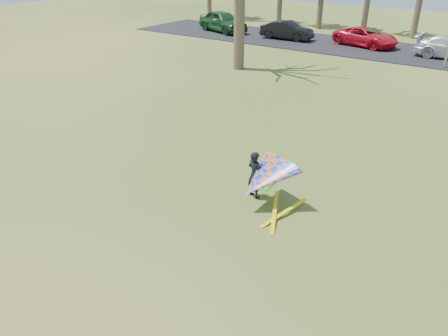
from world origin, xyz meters
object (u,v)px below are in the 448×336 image
Objects in this scene: kite_flyer at (264,178)px; car_0 at (223,21)px; car_1 at (287,30)px; car_2 at (366,37)px.

car_0 is at bearing 127.29° from kite_flyer.
kite_flyer is at bearing -156.39° from car_1.
kite_flyer reaches higher than car_2.
kite_flyer reaches higher than car_0.
car_0 reaches higher than car_1.
car_0 is at bearing 108.69° from car_2.
kite_flyer reaches higher than car_1.
car_2 is (5.84, 0.92, -0.02)m from car_1.
car_1 is at bearing -71.51° from car_0.
car_0 is 27.78m from kite_flyer.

